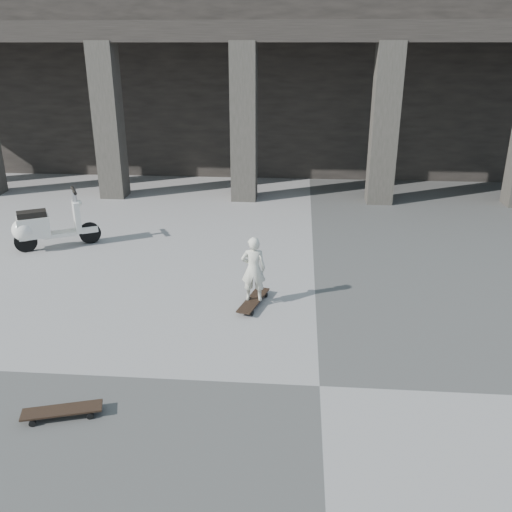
# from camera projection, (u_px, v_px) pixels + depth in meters

# --- Properties ---
(ground) EXTENTS (90.00, 90.00, 0.00)m
(ground) POSITION_uv_depth(u_px,v_px,m) (320.00, 386.00, 6.64)
(ground) COLOR #454543
(ground) RESTS_ON ground
(colonnade) EXTENTS (28.00, 8.82, 6.00)m
(colonnade) POSITION_uv_depth(u_px,v_px,m) (312.00, 72.00, 18.31)
(colonnade) COLOR black
(colonnade) RESTS_ON ground
(longboard) EXTENTS (0.47, 1.00, 0.10)m
(longboard) POSITION_uv_depth(u_px,v_px,m) (253.00, 301.00, 8.69)
(longboard) COLOR black
(longboard) RESTS_ON ground
(skateboard_spare) EXTENTS (0.90, 0.46, 0.10)m
(skateboard_spare) POSITION_uv_depth(u_px,v_px,m) (62.00, 411.00, 6.07)
(skateboard_spare) COLOR black
(skateboard_spare) RESTS_ON ground
(child) EXTENTS (0.40, 0.27, 1.06)m
(child) POSITION_uv_depth(u_px,v_px,m) (253.00, 269.00, 8.48)
(child) COLOR beige
(child) RESTS_ON longboard
(scooter) EXTENTS (1.55, 0.99, 1.19)m
(scooter) POSITION_uv_depth(u_px,v_px,m) (41.00, 227.00, 10.90)
(scooter) COLOR black
(scooter) RESTS_ON ground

